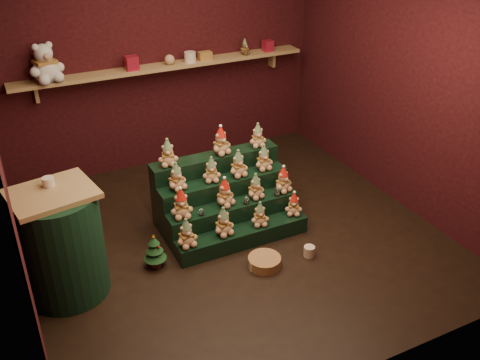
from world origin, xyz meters
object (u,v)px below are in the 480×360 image
side_table (61,244)px  mini_christmas_tree (155,251)px  mug_left (254,266)px  brown_bear (245,47)px  wicker_basket (264,262)px  white_bear (44,57)px  snow_globe_a (201,212)px  mug_right (309,251)px  snow_globe_c (277,192)px  riser_tier_front (243,237)px  snow_globe_b (246,200)px

side_table → mini_christmas_tree: size_ratio=2.77×
mug_left → brown_bear: bearing=65.3°
wicker_basket → white_bear: 3.19m
white_bear → snow_globe_a: bearing=-76.2°
wicker_basket → white_bear: bearing=120.3°
mug_right → mug_left: bearing=175.6°
snow_globe_c → brown_bear: brown_bear is taller
riser_tier_front → snow_globe_a: 0.51m
snow_globe_a → mug_right: bearing=-35.9°
snow_globe_a → mini_christmas_tree: size_ratio=0.20×
riser_tier_front → snow_globe_b: snow_globe_b is taller
snow_globe_b → brown_bear: bearing=63.8°
wicker_basket → snow_globe_c: bearing=51.7°
mug_right → snow_globe_c: bearing=91.5°
snow_globe_a → mug_right: size_ratio=0.70×
wicker_basket → side_table: bearing=164.8°
riser_tier_front → snow_globe_c: bearing=18.5°
snow_globe_b → wicker_basket: (-0.09, -0.57, -0.35)m
snow_globe_c → mini_christmas_tree: size_ratio=0.25×
riser_tier_front → mini_christmas_tree: size_ratio=3.77×
snow_globe_b → mini_christmas_tree: 1.06m
mini_christmas_tree → brown_bear: (1.93, 1.95, 1.23)m
riser_tier_front → mug_right: bearing=-43.5°
riser_tier_front → brown_bear: (1.02, 2.00, 1.32)m
snow_globe_a → mug_left: bearing=-64.0°
snow_globe_b → snow_globe_c: bearing=0.0°
riser_tier_front → white_bear: size_ratio=2.61×
snow_globe_a → snow_globe_c: 0.85m
wicker_basket → mini_christmas_tree: bearing=153.9°
mug_left → snow_globe_b: bearing=70.5°
white_bear → brown_bear: 2.41m
snow_globe_b → white_bear: bearing=129.2°
snow_globe_a → white_bear: (-1.01, 1.84, 1.19)m
white_bear → brown_bear: bearing=-15.0°
mug_right → white_bear: white_bear is taller
snow_globe_c → white_bear: size_ratio=0.17×
wicker_basket → white_bear: size_ratio=0.59×
side_table → wicker_basket: bearing=-25.2°
riser_tier_front → snow_globe_c: (0.48, 0.16, 0.32)m
mug_left → wicker_basket: (0.11, 0.01, 0.00)m
mug_left → riser_tier_front: bearing=78.0°
riser_tier_front → snow_globe_a: bearing=156.8°
mug_right → white_bear: (-1.88, 2.46, 1.53)m
snow_globe_c → mug_left: 0.89m
snow_globe_b → white_bear: (-1.50, 1.84, 1.19)m
side_table → mini_christmas_tree: 0.87m
riser_tier_front → snow_globe_c: snow_globe_c is taller
wicker_basket → white_bear: white_bear is taller
snow_globe_a → mini_christmas_tree: snow_globe_a is taller
snow_globe_a → white_bear: 2.41m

